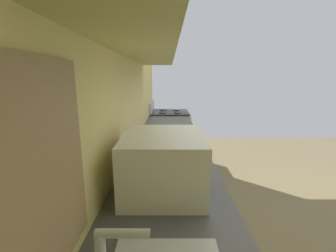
% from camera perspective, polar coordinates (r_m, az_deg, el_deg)
% --- Properties ---
extents(ground_plane, '(6.93, 6.93, 0.00)m').
position_cam_1_polar(ground_plane, '(2.75, 31.74, -21.64)').
color(ground_plane, brown).
extents(wall_back, '(4.45, 0.12, 2.81)m').
position_cam_1_polar(wall_back, '(1.95, -10.67, 10.71)').
color(wall_back, '#DDCC77').
rests_on(wall_back, ground_plane).
extents(counter_run, '(3.57, 0.62, 0.89)m').
position_cam_1_polar(counter_run, '(1.84, -0.04, -21.00)').
color(counter_run, '#D2CF6F').
rests_on(counter_run, ground_plane).
extents(window_back_wall, '(0.53, 0.02, 0.54)m').
position_cam_1_polar(window_back_wall, '(0.55, -32.50, -13.49)').
color(window_back_wall, '#997A4C').
extents(oven_range, '(0.68, 0.65, 1.07)m').
position_cam_1_polar(oven_range, '(3.79, 0.46, -2.99)').
color(oven_range, '#B7BABF').
rests_on(oven_range, ground_plane).
extents(microwave, '(0.48, 0.40, 0.29)m').
position_cam_1_polar(microwave, '(1.15, -1.02, -9.16)').
color(microwave, white).
rests_on(microwave, counter_run).
extents(bowl, '(0.16, 0.16, 0.06)m').
position_cam_1_polar(bowl, '(1.93, 1.76, -3.72)').
color(bowl, '#D84C47').
rests_on(bowl, counter_run).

